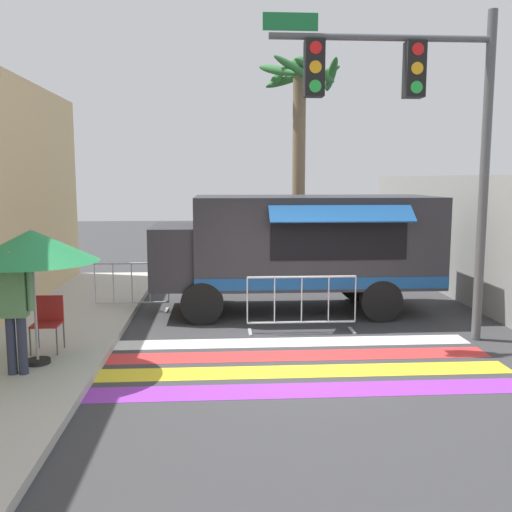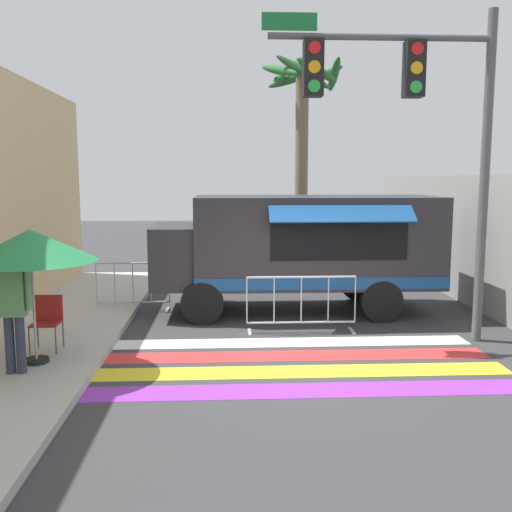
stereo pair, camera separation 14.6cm
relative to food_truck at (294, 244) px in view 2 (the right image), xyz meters
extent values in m
plane|color=#38383A|center=(-0.41, -3.41, -1.47)|extent=(60.00, 60.00, 0.00)
cube|color=gray|center=(4.07, -0.41, -0.01)|extent=(0.20, 16.00, 2.91)
cube|color=purple|center=(-0.41, -4.66, -1.46)|extent=(6.40, 0.56, 0.01)
cube|color=yellow|center=(-0.41, -3.90, -1.46)|extent=(6.40, 0.56, 0.01)
cube|color=red|center=(-0.41, -3.14, -1.46)|extent=(6.40, 0.56, 0.01)
cube|color=white|center=(-0.41, -2.38, -1.46)|extent=(6.40, 0.56, 0.01)
cube|color=#2D2D33|center=(0.46, 0.01, 0.08)|extent=(5.05, 2.25, 1.85)
cube|color=#2D2D33|center=(-2.06, 0.01, -0.22)|extent=(1.78, 2.07, 1.25)
cube|color=#1E232D|center=(-2.91, 0.01, 0.09)|extent=(0.06, 1.80, 0.48)
cube|color=black|center=(0.76, -1.13, 0.22)|extent=(2.67, 0.03, 0.83)
cube|color=#194C8C|center=(0.76, -1.34, 0.71)|extent=(2.77, 0.43, 0.31)
cube|color=#194C8C|center=(0.46, -1.12, -0.67)|extent=(5.05, 0.01, 0.24)
cylinder|color=black|center=(-1.92, -1.03, -1.05)|extent=(0.84, 0.22, 0.84)
cylinder|color=black|center=(-1.92, 1.04, -1.05)|extent=(0.84, 0.22, 0.84)
cylinder|color=black|center=(1.65, -1.03, -1.05)|extent=(0.84, 0.22, 0.84)
cylinder|color=black|center=(1.65, 1.04, -1.05)|extent=(0.84, 0.22, 0.84)
cylinder|color=#515456|center=(2.98, -2.41, 1.34)|extent=(0.16, 0.16, 5.61)
cylinder|color=#515456|center=(1.12, -2.41, 3.67)|extent=(3.71, 0.11, 0.11)
cube|color=black|center=(1.68, -2.44, 3.16)|extent=(0.32, 0.28, 0.90)
cylinder|color=red|center=(1.68, -2.58, 3.46)|extent=(0.20, 0.02, 0.20)
cylinder|color=#F2A519|center=(1.68, -2.58, 3.16)|extent=(0.20, 0.02, 0.20)
cylinder|color=green|center=(1.68, -2.58, 2.86)|extent=(0.20, 0.02, 0.20)
cube|color=black|center=(0.00, -2.44, 3.16)|extent=(0.32, 0.28, 0.90)
cylinder|color=red|center=(0.00, -2.58, 3.46)|extent=(0.20, 0.02, 0.20)
cylinder|color=#F2A519|center=(0.00, -2.58, 3.16)|extent=(0.20, 0.02, 0.20)
cylinder|color=green|center=(0.00, -2.58, 2.86)|extent=(0.20, 0.02, 0.20)
cube|color=#197238|center=(-0.39, -2.43, 3.89)|extent=(0.90, 0.02, 0.28)
cylinder|color=black|center=(-4.27, -3.65, -1.31)|extent=(0.36, 0.36, 0.06)
cylinder|color=#B2B2B7|center=(-4.27, -3.65, -0.35)|extent=(0.04, 0.04, 1.99)
cone|color=#268C4C|center=(-4.27, -3.65, 0.41)|extent=(1.90, 1.90, 0.47)
cylinder|color=#4C4C51|center=(-4.49, -3.28, -1.13)|extent=(0.02, 0.02, 0.43)
cylinder|color=#4C4C51|center=(-4.09, -3.28, -1.13)|extent=(0.02, 0.02, 0.43)
cylinder|color=#4C4C51|center=(-4.49, -2.87, -1.13)|extent=(0.02, 0.02, 0.43)
cylinder|color=#4C4C51|center=(-4.09, -2.87, -1.13)|extent=(0.02, 0.02, 0.43)
cube|color=#B22626|center=(-4.29, -3.07, -0.90)|extent=(0.43, 0.43, 0.03)
cube|color=#B22626|center=(-4.29, -2.87, -0.68)|extent=(0.43, 0.03, 0.41)
cylinder|color=#2D3347|center=(-4.47, -4.10, -0.93)|extent=(0.13, 0.13, 0.82)
cylinder|color=#2D3347|center=(-4.32, -4.10, -0.93)|extent=(0.13, 0.13, 0.82)
cube|color=#598C59|center=(-4.39, -4.10, -0.19)|extent=(0.34, 0.20, 0.66)
cylinder|color=#598C59|center=(-4.17, -4.10, -0.15)|extent=(0.09, 0.09, 0.56)
sphere|color=#9E7051|center=(-4.39, -4.10, 0.29)|extent=(0.23, 0.23, 0.23)
cylinder|color=#B7BABF|center=(-0.05, -1.74, -0.42)|extent=(2.02, 0.04, 0.04)
cylinder|color=#B7BABF|center=(-0.05, -1.74, -1.28)|extent=(2.02, 0.04, 0.04)
cylinder|color=#B7BABF|center=(-1.06, -1.74, -0.85)|extent=(0.02, 0.02, 0.85)
cylinder|color=#B7BABF|center=(-0.56, -1.74, -0.85)|extent=(0.02, 0.02, 0.85)
cylinder|color=#B7BABF|center=(-0.05, -1.74, -0.85)|extent=(0.02, 0.02, 0.85)
cylinder|color=#B7BABF|center=(0.45, -1.74, -0.85)|extent=(0.02, 0.02, 0.85)
cylinder|color=#B7BABF|center=(0.95, -1.74, -0.85)|extent=(0.02, 0.02, 0.85)
cube|color=#B7BABF|center=(-1.01, -1.74, -1.45)|extent=(0.06, 0.44, 0.03)
cube|color=#B7BABF|center=(0.90, -1.74, -1.45)|extent=(0.06, 0.44, 0.03)
cylinder|color=#B7BABF|center=(-3.45, 0.17, -0.42)|extent=(1.56, 0.04, 0.04)
cylinder|color=#B7BABF|center=(-3.45, 0.17, -1.28)|extent=(1.56, 0.04, 0.04)
cylinder|color=#B7BABF|center=(-4.23, 0.17, -0.85)|extent=(0.02, 0.02, 0.85)
cylinder|color=#B7BABF|center=(-3.84, 0.17, -0.85)|extent=(0.02, 0.02, 0.85)
cylinder|color=#B7BABF|center=(-3.45, 0.17, -0.85)|extent=(0.02, 0.02, 0.85)
cylinder|color=#B7BABF|center=(-3.06, 0.17, -0.85)|extent=(0.02, 0.02, 0.85)
cylinder|color=#B7BABF|center=(-2.67, 0.17, -0.85)|extent=(0.02, 0.02, 0.85)
cube|color=#B7BABF|center=(-4.18, 0.17, -1.45)|extent=(0.06, 0.44, 0.03)
cube|color=#B7BABF|center=(-2.72, 0.17, -1.45)|extent=(0.06, 0.44, 0.03)
cylinder|color=#7A664C|center=(0.72, 4.43, 1.42)|extent=(0.37, 0.37, 5.77)
sphere|color=#2D6B33|center=(0.72, 4.43, 4.45)|extent=(0.60, 0.60, 0.60)
ellipsoid|color=#2D6B33|center=(1.62, 4.40, 4.26)|extent=(0.31, 1.76, 0.85)
ellipsoid|color=#2D6B33|center=(1.29, 5.05, 4.30)|extent=(1.39, 1.30, 0.68)
ellipsoid|color=#2D6B33|center=(0.54, 5.20, 4.27)|extent=(1.58, 0.61, 0.75)
ellipsoid|color=#2D6B33|center=(0.12, 4.68, 4.22)|extent=(0.71, 1.28, 0.80)
ellipsoid|color=#2D6B33|center=(0.02, 4.01, 4.30)|extent=(1.06, 1.53, 0.65)
ellipsoid|color=#2D6B33|center=(0.63, 3.60, 4.19)|extent=(1.57, 0.41, 1.07)
ellipsoid|color=#2D6B33|center=(1.05, 3.80, 4.26)|extent=(1.37, 0.86, 0.72)
camera|label=1|loc=(-1.56, -11.99, 1.38)|focal=40.00mm
camera|label=2|loc=(-1.41, -12.00, 1.38)|focal=40.00mm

